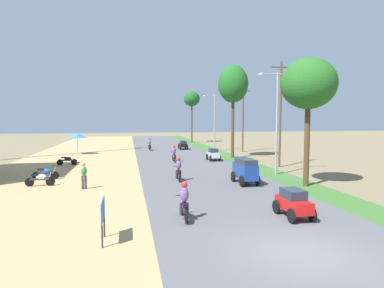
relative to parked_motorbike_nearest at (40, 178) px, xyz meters
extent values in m
plane|color=#7A6B4C|center=(10.84, -12.64, -0.55)|extent=(180.00, 180.00, 0.00)
cube|color=#565659|center=(10.84, -12.64, -0.51)|extent=(9.00, 140.00, 0.08)
cylinder|color=black|center=(0.59, 0.00, -0.21)|extent=(0.56, 0.06, 0.56)
cylinder|color=black|center=(-0.65, 0.00, -0.21)|extent=(0.56, 0.06, 0.56)
cube|color=#333338|center=(-0.03, 0.00, -0.03)|extent=(1.12, 0.12, 0.12)
ellipsoid|color=silver|center=(0.05, 0.00, 0.11)|extent=(0.64, 0.28, 0.32)
cube|color=black|center=(-0.31, 0.00, 0.23)|extent=(0.44, 0.20, 0.10)
cylinder|color=#A5A8AD|center=(0.53, 0.00, 0.06)|extent=(0.26, 0.05, 0.68)
cylinder|color=black|center=(0.47, 0.00, 0.43)|extent=(0.04, 0.54, 0.04)
cylinder|color=black|center=(0.39, 2.32, -0.21)|extent=(0.56, 0.06, 0.56)
cylinder|color=black|center=(-0.85, 2.32, -0.21)|extent=(0.56, 0.06, 0.56)
cube|color=#333338|center=(-0.23, 2.32, -0.03)|extent=(1.12, 0.12, 0.12)
ellipsoid|color=#1E4CA5|center=(-0.15, 2.32, 0.11)|extent=(0.64, 0.28, 0.32)
cube|color=black|center=(-0.51, 2.32, 0.23)|extent=(0.44, 0.20, 0.10)
cylinder|color=#A5A8AD|center=(0.33, 2.32, 0.06)|extent=(0.26, 0.05, 0.68)
cylinder|color=black|center=(0.27, 2.32, 0.43)|extent=(0.04, 0.54, 0.04)
cylinder|color=black|center=(0.59, 9.45, -0.21)|extent=(0.56, 0.06, 0.56)
cylinder|color=black|center=(-0.65, 9.45, -0.21)|extent=(0.56, 0.06, 0.56)
cube|color=#333338|center=(-0.03, 9.45, -0.03)|extent=(1.12, 0.12, 0.12)
ellipsoid|color=black|center=(0.05, 9.45, 0.11)|extent=(0.64, 0.28, 0.32)
cube|color=black|center=(-0.31, 9.45, 0.23)|extent=(0.44, 0.20, 0.10)
cylinder|color=#A5A8AD|center=(0.53, 9.45, 0.06)|extent=(0.26, 0.05, 0.68)
cylinder|color=black|center=(0.47, 9.45, 0.43)|extent=(0.04, 0.54, 0.04)
cylinder|color=#262628|center=(4.62, -11.00, -0.09)|extent=(0.06, 0.06, 0.80)
cylinder|color=#262628|center=(4.62, -10.00, -0.09)|extent=(0.06, 0.06, 0.80)
cube|color=#1959B2|center=(4.62, -10.50, 0.66)|extent=(0.04, 1.30, 0.70)
cylinder|color=#99999E|center=(-0.45, 18.73, 0.56)|extent=(0.05, 0.05, 2.10)
cone|color=#3372BF|center=(-0.45, 18.73, 1.76)|extent=(2.20, 2.20, 0.55)
cylinder|color=#33333D|center=(2.76, -1.47, -0.08)|extent=(0.14, 0.14, 0.82)
cylinder|color=#33333D|center=(2.93, -1.40, -0.08)|extent=(0.14, 0.14, 0.82)
ellipsoid|color=#338C3F|center=(2.84, -1.44, 0.61)|extent=(0.43, 0.36, 0.56)
sphere|color=#9E7556|center=(2.84, -1.44, 1.02)|extent=(0.22, 0.22, 0.22)
cylinder|color=#4C351E|center=(16.58, -3.19, 2.30)|extent=(0.34, 0.34, 5.59)
ellipsoid|color=#235C1F|center=(16.58, -3.19, 5.97)|extent=(3.45, 3.45, 3.18)
cylinder|color=#4C351E|center=(16.69, 12.09, 2.95)|extent=(0.33, 0.33, 6.89)
ellipsoid|color=#1C5A1F|center=(16.69, 12.09, 7.51)|extent=(3.24, 3.24, 4.04)
cylinder|color=#4C351E|center=(16.56, 34.69, 3.00)|extent=(0.26, 0.26, 6.99)
ellipsoid|color=#1A4F20|center=(16.56, 34.69, 7.21)|extent=(2.82, 2.82, 2.61)
cylinder|color=gray|center=(16.64, 1.24, 3.39)|extent=(0.16, 0.16, 7.77)
cylinder|color=gray|center=(15.94, 1.24, 7.13)|extent=(1.40, 0.08, 0.08)
ellipsoid|color=silver|center=(15.24, 1.24, 7.06)|extent=(0.36, 0.20, 0.14)
cylinder|color=gray|center=(17.34, 1.24, 7.13)|extent=(1.40, 0.08, 0.08)
ellipsoid|color=silver|center=(18.04, 1.24, 7.06)|extent=(0.36, 0.20, 0.14)
cylinder|color=gray|center=(16.64, 19.59, 3.21)|extent=(0.16, 0.16, 7.41)
cylinder|color=gray|center=(15.94, 19.59, 6.77)|extent=(1.40, 0.08, 0.08)
ellipsoid|color=silver|center=(15.24, 19.59, 6.70)|extent=(0.36, 0.20, 0.14)
cylinder|color=gray|center=(17.34, 19.59, 6.77)|extent=(1.40, 0.08, 0.08)
ellipsoid|color=silver|center=(18.04, 19.59, 6.70)|extent=(0.36, 0.20, 0.14)
cylinder|color=brown|center=(18.77, 5.03, 4.10)|extent=(0.20, 0.20, 9.31)
cube|color=#473323|center=(18.77, 5.03, 8.26)|extent=(1.80, 0.10, 0.10)
cylinder|color=brown|center=(20.12, 18.33, 3.63)|extent=(0.20, 0.20, 8.36)
cube|color=#473323|center=(20.12, 18.33, 7.31)|extent=(1.80, 0.10, 0.10)
cube|color=red|center=(12.49, -9.20, 0.11)|extent=(0.84, 1.95, 0.50)
cube|color=#232B38|center=(12.49, -9.15, 0.56)|extent=(0.77, 1.10, 0.40)
cylinder|color=black|center=(12.96, -9.90, -0.17)|extent=(0.10, 0.60, 0.60)
cylinder|color=black|center=(12.02, -9.90, -0.17)|extent=(0.10, 0.60, 0.60)
cylinder|color=black|center=(12.96, -8.49, -0.17)|extent=(0.10, 0.60, 0.60)
cylinder|color=black|center=(12.02, -8.49, -0.17)|extent=(0.10, 0.60, 0.60)
cube|color=navy|center=(12.99, -1.87, 0.38)|extent=(0.95, 2.40, 0.95)
cube|color=#232B38|center=(12.99, -1.97, 1.03)|extent=(0.87, 2.00, 0.35)
cylinder|color=black|center=(13.53, -2.73, -0.13)|extent=(0.12, 0.68, 0.68)
cylinder|color=black|center=(12.46, -2.73, -0.13)|extent=(0.12, 0.68, 0.68)
cylinder|color=black|center=(13.53, -1.00, -0.13)|extent=(0.12, 0.68, 0.68)
cylinder|color=black|center=(12.46, -1.00, -0.13)|extent=(0.12, 0.68, 0.68)
cube|color=#B7BCC1|center=(13.96, 9.93, 0.11)|extent=(0.84, 1.95, 0.50)
cube|color=#232B38|center=(13.96, 9.98, 0.56)|extent=(0.77, 1.10, 0.40)
cylinder|color=black|center=(14.43, 9.23, -0.17)|extent=(0.10, 0.60, 0.60)
cylinder|color=black|center=(13.49, 9.23, -0.17)|extent=(0.10, 0.60, 0.60)
cylinder|color=black|center=(14.43, 10.63, -0.17)|extent=(0.10, 0.60, 0.60)
cylinder|color=black|center=(13.49, 10.63, -0.17)|extent=(0.10, 0.60, 0.60)
cube|color=black|center=(12.92, 22.45, 0.10)|extent=(0.88, 2.25, 0.44)
cube|color=#232B38|center=(12.92, 22.35, 0.52)|extent=(0.81, 1.30, 0.40)
cylinder|color=black|center=(13.42, 21.64, -0.15)|extent=(0.11, 0.64, 0.64)
cylinder|color=black|center=(12.43, 21.64, -0.15)|extent=(0.11, 0.64, 0.64)
cylinder|color=black|center=(13.42, 23.26, -0.15)|extent=(0.11, 0.64, 0.64)
cylinder|color=black|center=(12.43, 23.26, -0.15)|extent=(0.11, 0.64, 0.64)
cylinder|color=black|center=(7.79, -7.90, -0.19)|extent=(0.06, 0.56, 0.56)
cylinder|color=black|center=(7.79, -9.14, -0.19)|extent=(0.06, 0.56, 0.56)
cube|color=#333338|center=(7.79, -8.52, -0.01)|extent=(0.12, 1.12, 0.12)
ellipsoid|color=#8C1E8C|center=(7.79, -8.44, 0.13)|extent=(0.28, 0.64, 0.32)
cube|color=black|center=(7.79, -8.80, 0.25)|extent=(0.20, 0.44, 0.10)
cylinder|color=#A5A8AD|center=(7.79, -7.96, 0.08)|extent=(0.05, 0.26, 0.68)
cylinder|color=black|center=(7.79, -8.02, 0.45)|extent=(0.54, 0.04, 0.04)
ellipsoid|color=#724C8C|center=(7.79, -8.72, 0.65)|extent=(0.36, 0.28, 0.64)
sphere|color=red|center=(7.79, -8.68, 1.05)|extent=(0.28, 0.28, 0.28)
cylinder|color=#2D2D38|center=(7.65, -8.62, 0.01)|extent=(0.12, 0.12, 0.48)
cylinder|color=#2D2D38|center=(7.93, -8.62, 0.01)|extent=(0.12, 0.12, 0.48)
cylinder|color=black|center=(8.86, 0.68, -0.19)|extent=(0.06, 0.56, 0.56)
cylinder|color=black|center=(8.86, -0.56, -0.19)|extent=(0.06, 0.56, 0.56)
cube|color=#333338|center=(8.86, 0.06, -0.01)|extent=(0.12, 1.12, 0.12)
ellipsoid|color=red|center=(8.86, 0.14, 0.13)|extent=(0.28, 0.64, 0.32)
cube|color=black|center=(8.86, -0.22, 0.25)|extent=(0.20, 0.44, 0.10)
cylinder|color=#A5A8AD|center=(8.86, 0.62, 0.08)|extent=(0.05, 0.26, 0.68)
cylinder|color=black|center=(8.86, 0.56, 0.45)|extent=(0.54, 0.04, 0.04)
ellipsoid|color=#724C8C|center=(8.86, -0.14, 0.65)|extent=(0.36, 0.28, 0.64)
sphere|color=red|center=(8.86, -0.10, 1.05)|extent=(0.28, 0.28, 0.28)
cylinder|color=#2D2D38|center=(8.72, -0.04, 0.01)|extent=(0.12, 0.12, 0.48)
cylinder|color=#2D2D38|center=(9.00, -0.04, 0.01)|extent=(0.12, 0.12, 0.48)
cylinder|color=black|center=(9.91, 10.40, -0.19)|extent=(0.06, 0.56, 0.56)
cylinder|color=black|center=(9.91, 9.16, -0.19)|extent=(0.06, 0.56, 0.56)
cube|color=#333338|center=(9.91, 9.78, -0.01)|extent=(0.12, 1.12, 0.12)
ellipsoid|color=silver|center=(9.91, 9.86, 0.13)|extent=(0.28, 0.64, 0.32)
cube|color=black|center=(9.91, 9.50, 0.25)|extent=(0.20, 0.44, 0.10)
cylinder|color=#A5A8AD|center=(9.91, 10.34, 0.08)|extent=(0.05, 0.26, 0.68)
cylinder|color=black|center=(9.91, 10.28, 0.45)|extent=(0.54, 0.04, 0.04)
ellipsoid|color=#724C8C|center=(9.91, 9.58, 0.65)|extent=(0.36, 0.28, 0.64)
sphere|color=red|center=(9.91, 9.62, 1.05)|extent=(0.28, 0.28, 0.28)
cylinder|color=#2D2D38|center=(9.77, 9.68, 0.01)|extent=(0.12, 0.12, 0.48)
cylinder|color=#2D2D38|center=(10.05, 9.68, 0.01)|extent=(0.12, 0.12, 0.48)
cylinder|color=black|center=(8.30, 22.46, -0.19)|extent=(0.06, 0.56, 0.56)
cylinder|color=black|center=(8.30, 21.22, -0.19)|extent=(0.06, 0.56, 0.56)
cube|color=#333338|center=(8.30, 21.84, -0.01)|extent=(0.12, 1.12, 0.12)
ellipsoid|color=#8C1E8C|center=(8.30, 21.92, 0.13)|extent=(0.28, 0.64, 0.32)
cube|color=black|center=(8.30, 21.56, 0.25)|extent=(0.20, 0.44, 0.10)
cylinder|color=#A5A8AD|center=(8.30, 22.40, 0.08)|extent=(0.05, 0.26, 0.68)
cylinder|color=black|center=(8.30, 22.34, 0.45)|extent=(0.54, 0.04, 0.04)
ellipsoid|color=#724C8C|center=(8.30, 21.64, 0.65)|extent=(0.36, 0.28, 0.64)
sphere|color=red|center=(8.30, 21.68, 1.05)|extent=(0.28, 0.28, 0.28)
cylinder|color=#2D2D38|center=(8.16, 21.74, 0.01)|extent=(0.12, 0.12, 0.48)
cylinder|color=#2D2D38|center=(8.44, 21.74, 0.01)|extent=(0.12, 0.12, 0.48)
camera|label=1|loc=(5.53, -21.94, 3.82)|focal=30.57mm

